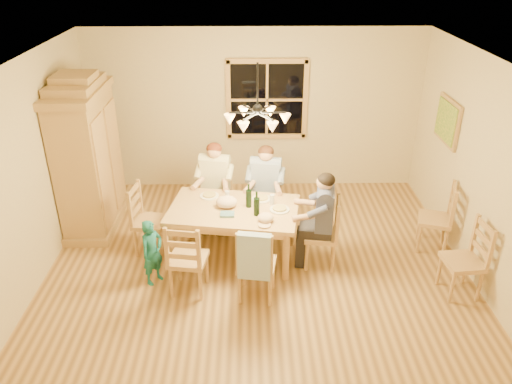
{
  "coord_description": "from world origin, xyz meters",
  "views": [
    {
      "loc": [
        -0.1,
        -5.49,
        3.91
      ],
      "look_at": [
        -0.02,
        0.1,
        1.06
      ],
      "focal_mm": 35.0,
      "sensor_mm": 36.0,
      "label": 1
    }
  ],
  "objects_px": {
    "wine_bottle_b": "(257,204)",
    "chandelier": "(257,117)",
    "chair_end_left": "(152,231)",
    "adult_plaid_man": "(266,178)",
    "chair_far_left": "(216,208)",
    "chair_near_left": "(189,269)",
    "chair_spare_back": "(433,229)",
    "chair_near_right": "(257,275)",
    "armoire": "(88,160)",
    "adult_woman": "(215,175)",
    "chair_far_right": "(265,211)",
    "dining_table": "(234,215)",
    "child": "(152,252)",
    "chair_end_right": "(321,244)",
    "chair_spare_front": "(460,272)",
    "wine_bottle_a": "(249,195)",
    "adult_slate_man": "(323,209)"
  },
  "relations": [
    {
      "from": "armoire",
      "to": "chair_spare_back",
      "type": "bearing_deg",
      "value": -8.79
    },
    {
      "from": "wine_bottle_a",
      "to": "chair_spare_back",
      "type": "height_order",
      "value": "wine_bottle_a"
    },
    {
      "from": "adult_plaid_man",
      "to": "chair_spare_front",
      "type": "distance_m",
      "value": 2.84
    },
    {
      "from": "child",
      "to": "dining_table",
      "type": "bearing_deg",
      "value": -24.22
    },
    {
      "from": "chair_near_right",
      "to": "chair_end_left",
      "type": "height_order",
      "value": "same"
    },
    {
      "from": "armoire",
      "to": "adult_woman",
      "type": "height_order",
      "value": "armoire"
    },
    {
      "from": "chandelier",
      "to": "chair_spare_front",
      "type": "distance_m",
      "value": 3.08
    },
    {
      "from": "dining_table",
      "to": "adult_woman",
      "type": "distance_m",
      "value": 0.91
    },
    {
      "from": "chair_near_left",
      "to": "adult_woman",
      "type": "height_order",
      "value": "adult_woman"
    },
    {
      "from": "chair_far_right",
      "to": "wine_bottle_b",
      "type": "bearing_deg",
      "value": 90.05
    },
    {
      "from": "chair_end_left",
      "to": "chair_near_right",
      "type": "bearing_deg",
      "value": 63.43
    },
    {
      "from": "chandelier",
      "to": "chair_far_right",
      "type": "xyz_separation_m",
      "value": [
        0.14,
        0.95,
        -1.77
      ]
    },
    {
      "from": "chair_far_right",
      "to": "adult_woman",
      "type": "height_order",
      "value": "adult_woman"
    },
    {
      "from": "chair_spare_front",
      "to": "child",
      "type": "bearing_deg",
      "value": 81.05
    },
    {
      "from": "chandelier",
      "to": "adult_slate_man",
      "type": "relative_size",
      "value": 0.88
    },
    {
      "from": "chair_end_right",
      "to": "chair_near_right",
      "type": "bearing_deg",
      "value": 136.74
    },
    {
      "from": "chair_near_right",
      "to": "wine_bottle_a",
      "type": "distance_m",
      "value": 1.08
    },
    {
      "from": "chair_far_left",
      "to": "wine_bottle_b",
      "type": "distance_m",
      "value": 1.34
    },
    {
      "from": "chair_far_right",
      "to": "child",
      "type": "distance_m",
      "value": 1.92
    },
    {
      "from": "armoire",
      "to": "adult_slate_man",
      "type": "distance_m",
      "value": 3.45
    },
    {
      "from": "chair_near_left",
      "to": "chair_spare_back",
      "type": "distance_m",
      "value": 3.42
    },
    {
      "from": "adult_plaid_man",
      "to": "wine_bottle_a",
      "type": "relative_size",
      "value": 2.65
    },
    {
      "from": "chair_end_left",
      "to": "chair_spare_back",
      "type": "bearing_deg",
      "value": 99.16
    },
    {
      "from": "chandelier",
      "to": "wine_bottle_a",
      "type": "height_order",
      "value": "chandelier"
    },
    {
      "from": "chair_near_right",
      "to": "child",
      "type": "distance_m",
      "value": 1.33
    },
    {
      "from": "adult_plaid_man",
      "to": "chair_spare_back",
      "type": "relative_size",
      "value": 0.88
    },
    {
      "from": "adult_slate_man",
      "to": "wine_bottle_a",
      "type": "bearing_deg",
      "value": 86.08
    },
    {
      "from": "chair_spare_front",
      "to": "chair_spare_back",
      "type": "height_order",
      "value": "same"
    },
    {
      "from": "dining_table",
      "to": "child",
      "type": "xyz_separation_m",
      "value": [
        -1.0,
        -0.53,
        -0.22
      ]
    },
    {
      "from": "chair_far_left",
      "to": "adult_plaid_man",
      "type": "bearing_deg",
      "value": 180.0
    },
    {
      "from": "chandelier",
      "to": "chair_far_left",
      "type": "distance_m",
      "value": 2.16
    },
    {
      "from": "chandelier",
      "to": "chair_end_right",
      "type": "distance_m",
      "value": 1.96
    },
    {
      "from": "chair_near_left",
      "to": "adult_woman",
      "type": "xyz_separation_m",
      "value": [
        0.25,
        1.56,
        0.54
      ]
    },
    {
      "from": "chair_far_left",
      "to": "chair_spare_front",
      "type": "xyz_separation_m",
      "value": [
        3.05,
        -1.67,
        0.0
      ]
    },
    {
      "from": "dining_table",
      "to": "adult_plaid_man",
      "type": "distance_m",
      "value": 0.87
    },
    {
      "from": "adult_plaid_man",
      "to": "armoire",
      "type": "bearing_deg",
      "value": 4.19
    },
    {
      "from": "dining_table",
      "to": "adult_woman",
      "type": "xyz_separation_m",
      "value": [
        -0.29,
        0.84,
        0.19
      ]
    },
    {
      "from": "chandelier",
      "to": "adult_woman",
      "type": "height_order",
      "value": "chandelier"
    },
    {
      "from": "wine_bottle_b",
      "to": "chandelier",
      "type": "bearing_deg",
      "value": -78.9
    },
    {
      "from": "dining_table",
      "to": "adult_plaid_man",
      "type": "bearing_deg",
      "value": 58.6
    },
    {
      "from": "chair_end_right",
      "to": "armoire",
      "type": "bearing_deg",
      "value": 79.96
    },
    {
      "from": "armoire",
      "to": "child",
      "type": "xyz_separation_m",
      "value": [
        1.11,
        -1.48,
        -0.62
      ]
    },
    {
      "from": "dining_table",
      "to": "chair_end_right",
      "type": "relative_size",
      "value": 1.83
    },
    {
      "from": "chair_end_left",
      "to": "adult_plaid_man",
      "type": "relative_size",
      "value": 1.13
    },
    {
      "from": "dining_table",
      "to": "adult_plaid_man",
      "type": "xyz_separation_m",
      "value": [
        0.44,
        0.73,
        0.19
      ]
    },
    {
      "from": "chair_near_right",
      "to": "chair_end_left",
      "type": "xyz_separation_m",
      "value": [
        -1.43,
        1.03,
        0.0
      ]
    },
    {
      "from": "chair_end_right",
      "to": "chair_near_left",
      "type": "bearing_deg",
      "value": 116.57
    },
    {
      "from": "chair_far_right",
      "to": "child",
      "type": "relative_size",
      "value": 1.13
    },
    {
      "from": "wine_bottle_b",
      "to": "chair_far_left",
      "type": "bearing_deg",
      "value": 119.73
    },
    {
      "from": "wine_bottle_a",
      "to": "wine_bottle_b",
      "type": "relative_size",
      "value": 1.0
    }
  ]
}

